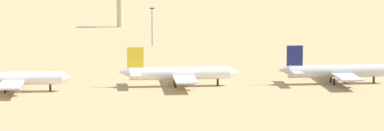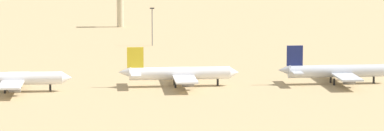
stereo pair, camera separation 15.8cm
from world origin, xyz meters
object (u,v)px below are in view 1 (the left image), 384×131
(parked_jet_white_2, at_px, (9,79))
(control_tower, at_px, (120,1))
(parked_jet_yellow_3, at_px, (178,73))
(parked_jet_navy_4, at_px, (336,71))
(light_pole_mid, at_px, (152,24))

(parked_jet_white_2, relative_size, control_tower, 1.80)
(parked_jet_yellow_3, distance_m, control_tower, 173.55)
(parked_jet_yellow_3, relative_size, parked_jet_navy_4, 1.00)
(parked_jet_white_2, relative_size, parked_jet_navy_4, 1.00)
(parked_jet_white_2, bearing_deg, control_tower, 79.49)
(parked_jet_navy_4, xyz_separation_m, light_pole_mid, (-48.89, 101.66, 4.94))
(parked_jet_white_2, xyz_separation_m, light_pole_mid, (51.06, 103.80, 4.95))
(parked_jet_white_2, bearing_deg, parked_jet_yellow_3, 6.83)
(control_tower, bearing_deg, parked_jet_navy_4, -71.57)
(parked_jet_yellow_3, xyz_separation_m, parked_jet_navy_4, (49.10, -1.46, -0.02))
(parked_jet_navy_4, distance_m, control_tower, 184.20)
(parked_jet_yellow_3, bearing_deg, parked_jet_white_2, -174.46)
(parked_jet_yellow_3, xyz_separation_m, control_tower, (-9.08, 173.11, 8.31))
(parked_jet_navy_4, bearing_deg, light_pole_mid, 116.85)
(parked_jet_navy_4, relative_size, light_pole_mid, 2.39)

